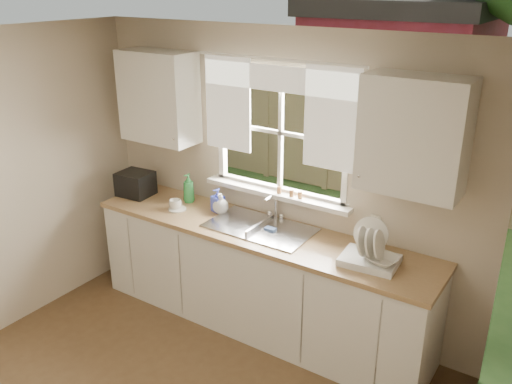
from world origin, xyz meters
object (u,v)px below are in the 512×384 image
Objects in this scene: soap_bottle_a at (189,188)px; cup at (175,204)px; dish_rack at (370,254)px; black_appliance at (136,184)px.

soap_bottle_a is 2.44× the size of cup.
dish_rack reaches higher than cup.
dish_rack is at bearing -5.91° from black_appliance.
black_appliance is (-0.54, -0.14, -0.02)m from soap_bottle_a.
black_appliance is (-2.37, 0.03, 0.04)m from dish_rack.
black_appliance is (-0.54, 0.06, 0.07)m from cup.
soap_bottle_a is at bearing 174.76° from dish_rack.
soap_bottle_a reaches higher than black_appliance.
soap_bottle_a is at bearing 9.41° from black_appliance.
cup is at bearing -179.13° from dish_rack.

